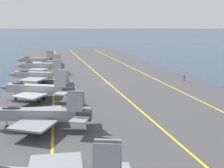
{
  "coord_description": "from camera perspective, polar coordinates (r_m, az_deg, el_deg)",
  "views": [
    {
      "loc": [
        -72.45,
        17.46,
        16.19
      ],
      "look_at": [
        -12.57,
        2.2,
        2.9
      ],
      "focal_mm": 45.0,
      "sensor_mm": 36.0,
      "label": 1
    }
  ],
  "objects": [
    {
      "name": "ground_plane",
      "position": [
        76.26,
        -0.73,
        -0.12
      ],
      "size": [
        2000.0,
        2000.0,
        0.0
      ],
      "primitive_type": "plane",
      "color": "navy"
    },
    {
      "name": "carrier_deck",
      "position": [
        76.22,
        -0.73,
        0.03
      ],
      "size": [
        222.84,
        52.91,
        0.4
      ],
      "primitive_type": "cube",
      "color": "#424244",
      "rests_on": "ground"
    },
    {
      "name": "deck_stripe_foul_line",
      "position": [
        80.77,
        9.36,
        0.7
      ],
      "size": [
        200.55,
        1.78,
        0.01
      ],
      "primitive_type": "cube",
      "rotation": [
        0.0,
        0.0,
        -0.01
      ],
      "color": "yellow",
      "rests_on": "carrier_deck"
    },
    {
      "name": "deck_stripe_centerline",
      "position": [
        76.18,
        -0.73,
        0.18
      ],
      "size": [
        200.55,
        0.36,
        0.01
      ],
      "primitive_type": "cube",
      "color": "yellow",
      "rests_on": "carrier_deck"
    },
    {
      "name": "deck_stripe_edge_line",
      "position": [
        74.21,
        -11.71,
        -0.4
      ],
      "size": [
        200.27,
        11.42,
        0.01
      ],
      "primitive_type": "cube",
      "rotation": [
        0.0,
        0.0,
        -0.06
      ],
      "color": "yellow",
      "rests_on": "carrier_deck"
    },
    {
      "name": "parked_jet_second",
      "position": [
        44.08,
        -14.62,
        -5.99
      ],
      "size": [
        11.98,
        16.89,
        5.94
      ],
      "color": "gray",
      "rests_on": "carrier_deck"
    },
    {
      "name": "parked_jet_third",
      "position": [
        59.96,
        -15.03,
        -0.97
      ],
      "size": [
        12.33,
        16.47,
        6.74
      ],
      "color": "#9EA3A8",
      "rests_on": "carrier_deck"
    },
    {
      "name": "parked_jet_fourth",
      "position": [
        77.12,
        -14.68,
        1.81
      ],
      "size": [
        13.67,
        16.0,
        6.53
      ],
      "color": "#93999E",
      "rests_on": "carrier_deck"
    },
    {
      "name": "parked_jet_fifth",
      "position": [
        92.86,
        -14.26,
        3.59
      ],
      "size": [
        11.9,
        15.59,
        6.43
      ],
      "color": "#93999E",
      "rests_on": "carrier_deck"
    },
    {
      "name": "parked_jet_sixth",
      "position": [
        109.28,
        -15.0,
        4.73
      ],
      "size": [
        12.09,
        15.29,
        6.04
      ],
      "color": "gray",
      "rests_on": "carrier_deck"
    },
    {
      "name": "crew_blue_vest",
      "position": [
        82.15,
        14.46,
        1.33
      ],
      "size": [
        0.44,
        0.35,
        1.69
      ],
      "color": "#383328",
      "rests_on": "carrier_deck"
    }
  ]
}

